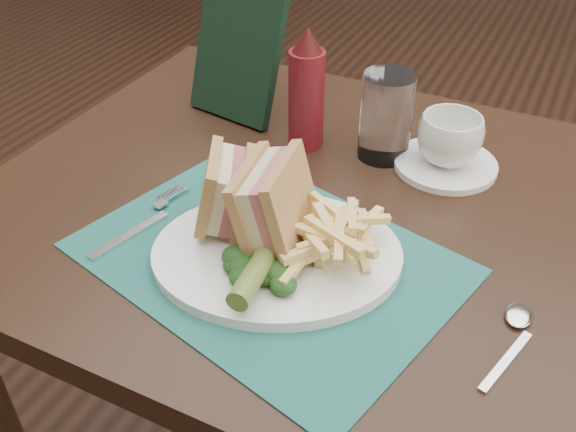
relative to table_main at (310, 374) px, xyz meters
The scene contains 16 objects.
floor 0.62m from the table_main, 90.00° to the left, with size 7.00×7.00×0.00m, color black.
table_main is the anchor object (origin of this frame).
placemat 0.40m from the table_main, 89.88° to the right, with size 0.44×0.31×0.00m, color #1C5B54.
plate 0.41m from the table_main, 85.08° to the right, with size 0.30×0.24×0.01m, color white, non-canonical shape.
sandwich_half_a 0.47m from the table_main, 123.41° to the right, with size 0.06×0.10×0.09m, color tan, non-canonical shape.
sandwich_half_b 0.47m from the table_main, 97.63° to the right, with size 0.06×0.11×0.10m, color tan, non-canonical shape.
kale_garnish 0.45m from the table_main, 84.83° to the right, with size 0.11×0.08×0.03m, color #153513, non-canonical shape.
pickle_spear 0.46m from the table_main, 84.36° to the right, with size 0.03×0.03×0.12m, color #556C29.
fries_pile 0.45m from the table_main, 55.79° to the right, with size 0.18×0.20×0.06m, color #F7D47B, non-canonical shape.
fork 0.45m from the table_main, 138.72° to the right, with size 0.03×0.17×0.01m, color silver, non-canonical shape.
spoon 0.50m from the table_main, 28.09° to the right, with size 0.03×0.15×0.01m, color silver, non-canonical shape.
saucer 0.43m from the table_main, 47.61° to the left, with size 0.15×0.15×0.01m, color white.
coffee_cup 0.47m from the table_main, 47.61° to the left, with size 0.09×0.09×0.07m, color white.
drinking_glass 0.47m from the table_main, 72.71° to the left, with size 0.08×0.08×0.13m, color white.
ketchup_bottle 0.49m from the table_main, 120.47° to the left, with size 0.05×0.05×0.19m, color #5E1017, non-canonical shape.
check_presenter 0.57m from the table_main, 140.14° to the left, with size 0.15×0.02×0.25m, color black.
Camera 1 is at (0.28, -1.16, 1.26)m, focal length 40.00 mm.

